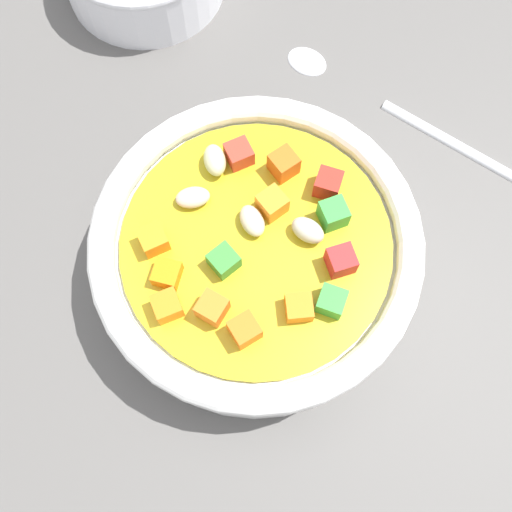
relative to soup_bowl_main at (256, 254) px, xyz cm
name	(u,v)px	position (x,y,z in cm)	size (l,w,h in cm)	color
ground_plane	(256,274)	(0.00, 0.00, -4.34)	(140.00, 140.00, 2.00)	#565451
soup_bowl_main	(256,254)	(0.00, 0.00, 0.00)	(20.28, 20.28, 6.87)	white
spoon	(397,109)	(10.39, -12.62, -2.94)	(16.42, 16.50, 0.81)	silver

